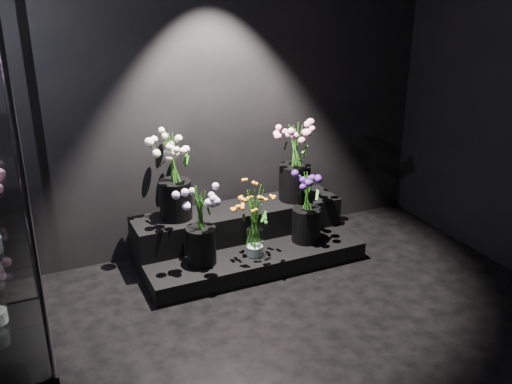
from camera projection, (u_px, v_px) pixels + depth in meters
floor at (330, 384)px, 3.28m from camera, size 4.00×4.00×0.00m
wall_back at (204, 82)px, 4.45m from camera, size 4.00×0.00×4.00m
display_riser at (244, 238)px, 4.68m from camera, size 1.75×0.78×0.39m
bouquet_orange_bells at (255, 221)px, 4.33m from camera, size 0.29×0.29×0.56m
bouquet_lilac at (200, 220)px, 4.20m from camera, size 0.38×0.38×0.61m
bouquet_purple at (307, 204)px, 4.56m from camera, size 0.38×0.38×0.60m
bouquet_cream_roses at (174, 170)px, 4.36m from camera, size 0.46×0.46×0.68m
bouquet_pink_roses at (295, 158)px, 4.73m from camera, size 0.45×0.45×0.67m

